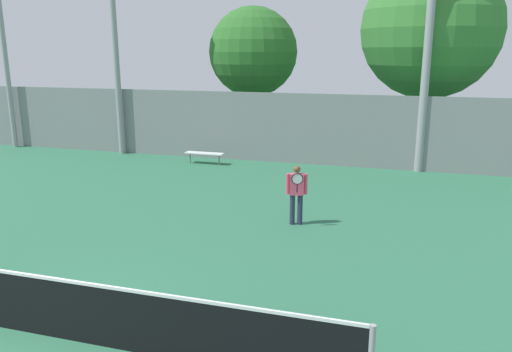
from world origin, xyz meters
TOP-DOWN VIEW (x-y plane):
  - ground_plane at (0.00, 0.00)m, footprint 100.00×100.00m
  - tennis_net at (0.00, 0.00)m, footprint 10.99×0.09m
  - tennis_player at (3.00, 6.60)m, footprint 0.57×0.47m
  - bench_courtside_near at (-2.29, 12.93)m, footprint 1.65×0.40m
  - light_pole_near_left at (-6.81, 13.92)m, footprint 0.90×0.60m
  - light_pole_far_right at (-12.76, 13.84)m, footprint 0.90×0.60m
  - light_pole_center_back at (6.32, 14.12)m, footprint 0.90×0.60m
  - back_fence at (0.00, 14.14)m, footprint 30.14×0.06m
  - tree_green_tall at (-1.45, 17.23)m, footprint 4.21×4.21m
  - tree_green_broad at (6.48, 17.16)m, footprint 5.90×5.90m

SIDE VIEW (x-z plane):
  - ground_plane at x=0.00m, z-range 0.00..0.00m
  - bench_courtside_near at x=-2.29m, z-range 0.19..0.67m
  - tennis_net at x=0.00m, z-range 0.01..1.09m
  - tennis_player at x=3.00m, z-range 0.11..1.76m
  - back_fence at x=0.00m, z-range 0.00..2.94m
  - tree_green_tall at x=-1.45m, z-range 1.22..7.91m
  - tree_green_broad at x=6.48m, z-range 1.28..9.76m
  - light_pole_center_back at x=6.32m, z-range 0.55..11.05m
  - light_pole_far_right at x=-12.76m, z-range 0.90..11.07m
  - light_pole_near_left at x=-6.81m, z-range 0.77..11.29m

